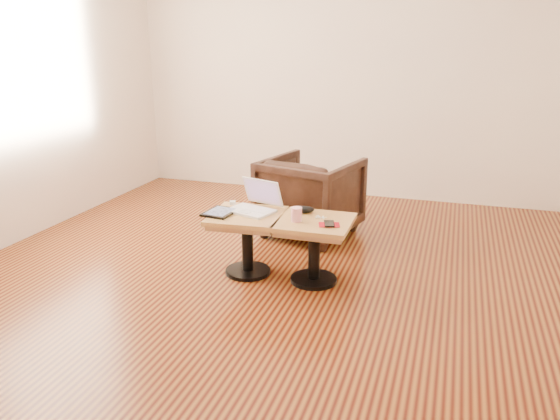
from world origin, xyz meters
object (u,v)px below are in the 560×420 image
(laptop, at_px, (255,204))
(striped_cup, at_px, (296,214))
(side_table_left, at_px, (247,229))
(armchair, at_px, (311,196))
(side_table_right, at_px, (314,236))

(laptop, relative_size, striped_cup, 4.05)
(side_table_left, height_order, laptop, laptop)
(striped_cup, bearing_deg, armchair, 99.38)
(side_table_left, height_order, side_table_right, same)
(side_table_right, relative_size, laptop, 1.29)
(side_table_right, distance_m, armchair, 0.95)
(laptop, bearing_deg, side_table_right, 7.11)
(side_table_left, height_order, armchair, armchair)
(laptop, bearing_deg, side_table_left, -88.17)
(side_table_left, relative_size, armchair, 0.72)
(side_table_right, height_order, striped_cup, striped_cup)
(laptop, distance_m, striped_cup, 0.37)
(side_table_left, height_order, striped_cup, striped_cup)
(side_table_left, bearing_deg, side_table_right, -3.68)
(armchair, bearing_deg, side_table_right, 121.00)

